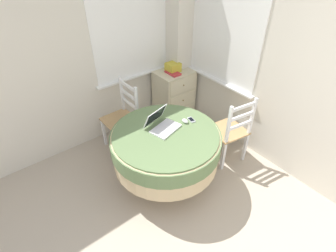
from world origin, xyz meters
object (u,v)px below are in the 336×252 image
Objects in this scene: round_dining_table at (166,145)px; dining_chair_near_back_window at (123,118)px; laptop at (162,124)px; computer_mouse at (185,121)px; book_on_cabinet at (173,73)px; storage_box at (173,67)px; dining_chair_near_right_window at (230,131)px; corner_cabinet at (174,94)px; cell_phone at (191,120)px.

dining_chair_near_back_window is at bearing 92.39° from round_dining_table.
round_dining_table is 0.24m from laptop.
computer_mouse is 0.96m from dining_chair_near_back_window.
book_on_cabinet is at bearing 57.83° from computer_mouse.
laptop is 1.28m from storage_box.
laptop is at bearing 161.01° from dining_chair_near_right_window.
corner_cabinet is at bearing 8.25° from dining_chair_near_back_window.
round_dining_table is 1.51× the size of corner_cabinet.
dining_chair_near_right_window is (0.57, -0.20, -0.30)m from computer_mouse.
storage_box is (0.96, 0.14, 0.39)m from dining_chair_near_back_window.
dining_chair_near_right_window is at bearing -94.43° from corner_cabinet.
dining_chair_near_right_window reaches higher than computer_mouse.
corner_cabinet is 0.41m from book_on_cabinet.
dining_chair_near_back_window is at bearing -171.75° from corner_cabinet.
corner_cabinet is at bearing 56.26° from computer_mouse.
round_dining_table is 1.26× the size of dining_chair_near_right_window.
laptop is 0.40× the size of dining_chair_near_right_window.
book_on_cabinet is (0.84, 0.85, 0.02)m from laptop.
cell_phone is 0.99m from dining_chair_near_back_window.
dining_chair_near_back_window is 4.09× the size of book_on_cabinet.
storage_box is at bearing 45.68° from laptop.
computer_mouse is 1.11m from book_on_cabinet.
storage_box is at bearing 47.71° from round_dining_table.
cell_phone is at bearing -65.04° from dining_chair_near_back_window.
storage_box is 0.81× the size of book_on_cabinet.
laptop reaches higher than cell_phone.
corner_cabinet is 4.22× the size of storage_box.
computer_mouse is 0.09m from cell_phone.
dining_chair_near_right_window is (0.89, -1.05, 0.00)m from dining_chair_near_back_window.
book_on_cabinet is (0.87, 0.95, 0.23)m from round_dining_table.
storage_box is at bearing 49.99° from book_on_cabinet.
laptop is at bearing 164.78° from cell_phone.
laptop reaches higher than storage_box.
storage_box is (-0.03, -0.00, 0.45)m from corner_cabinet.
dining_chair_near_back_window is 1.00× the size of dining_chair_near_right_window.
computer_mouse is at bearing 173.53° from cell_phone.
round_dining_table is 0.34m from computer_mouse.
round_dining_table is 0.88m from dining_chair_near_back_window.
cell_phone is 1.07m from book_on_cabinet.
book_on_cabinet is at bearing 5.20° from dining_chair_near_back_window.
book_on_cabinet is at bearing -130.01° from storage_box.
round_dining_table is at bearing -176.79° from computer_mouse.
book_on_cabinet is (0.50, 0.94, 0.06)m from cell_phone.
dining_chair_near_right_window is at bearing -21.50° from cell_phone.
dining_chair_near_back_window is at bearing 110.40° from computer_mouse.
laptop is 1.35m from corner_cabinet.
computer_mouse is 1.19m from storage_box.
round_dining_table is at bearing -105.88° from laptop.
corner_cabinet is at bearing 85.57° from dining_chair_near_right_window.
cell_phone is at bearing -118.07° from book_on_cabinet.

